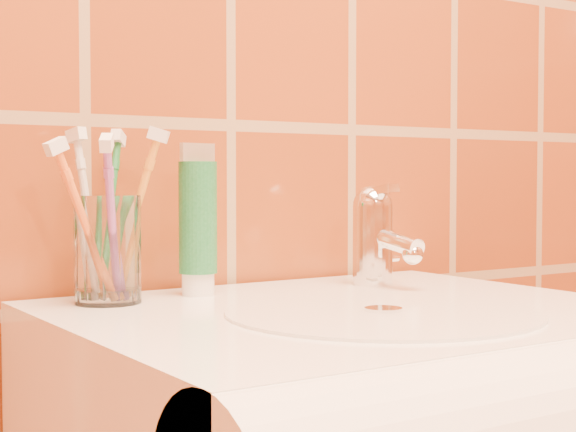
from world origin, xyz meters
TOP-DOWN VIEW (x-y plane):
  - glass_tumbler at (-0.19, 1.12)m, footprint 0.08×0.08m
  - toothpaste_tube at (-0.08, 1.12)m, footprint 0.05×0.04m
  - faucet at (0.14, 1.09)m, footprint 0.05×0.11m
  - toothbrush_0 at (-0.20, 1.09)m, footprint 0.12×0.15m
  - toothbrush_1 at (-0.22, 1.10)m, footprint 0.12×0.11m
  - toothbrush_2 at (-0.21, 1.13)m, footprint 0.07×0.10m
  - toothbrush_3 at (-0.17, 1.11)m, footprint 0.12×0.11m
  - toothbrush_4 at (-0.18, 1.15)m, footprint 0.14×0.15m

SIDE VIEW (x-z plane):
  - glass_tumbler at x=-0.19m, z-range 0.85..0.96m
  - faucet at x=0.14m, z-range 0.85..0.97m
  - toothpaste_tube at x=-0.08m, z-range 0.84..1.01m
  - toothbrush_1 at x=-0.22m, z-range 0.85..1.02m
  - toothbrush_0 at x=-0.20m, z-range 0.84..1.03m
  - toothbrush_4 at x=-0.18m, z-range 0.84..1.04m
  - toothbrush_3 at x=-0.17m, z-range 0.84..1.04m
  - toothbrush_2 at x=-0.21m, z-range 0.84..1.04m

